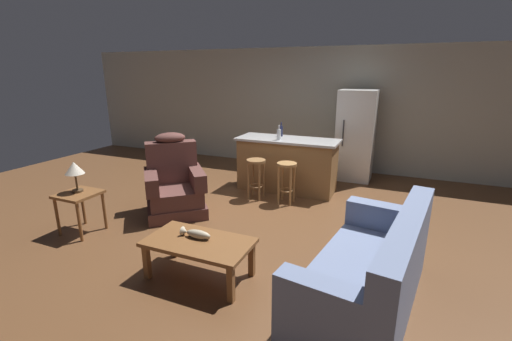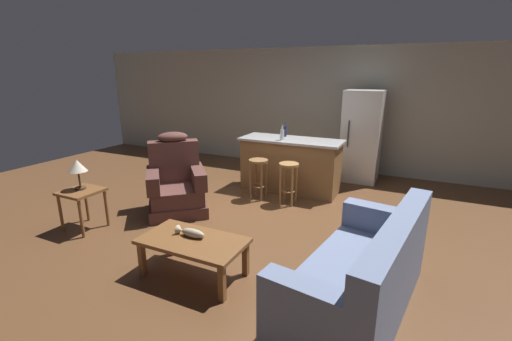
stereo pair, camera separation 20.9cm
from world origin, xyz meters
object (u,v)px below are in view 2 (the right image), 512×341
fish_figurine (190,233)px  bottle_short_amber (282,134)px  recliner_near_lamp (176,184)px  kitchen_island (290,165)px  couch (362,277)px  bar_stool_left (258,172)px  table_lamp (77,167)px  end_table (82,197)px  bar_stool_right (289,176)px  bottle_tall_green (285,131)px  coffee_table (193,244)px  refrigerator (362,136)px

fish_figurine → bottle_short_amber: bearing=91.9°
recliner_near_lamp → bottle_short_amber: 1.98m
kitchen_island → fish_figurine: bearing=-90.3°
couch → bar_stool_left: (-2.06, 2.20, 0.13)m
table_lamp → recliner_near_lamp: bearing=54.3°
recliner_near_lamp → end_table: (-0.72, -1.08, 0.04)m
recliner_near_lamp → bar_stool_right: bearing=83.6°
bar_stool_left → bottle_tall_green: bottle_tall_green is taller
coffee_table → bottle_short_amber: bearing=93.1°
bottle_tall_green → couch: bearing=-57.6°
coffee_table → couch: 1.69m
recliner_near_lamp → bar_stool_right: size_ratio=1.76×
recliner_near_lamp → bar_stool_right: (1.46, 1.02, 0.05)m
kitchen_island → refrigerator: bearing=49.8°
fish_figurine → couch: (1.74, 0.14, -0.12)m
couch → kitchen_island: (-1.72, 2.83, 0.14)m
fish_figurine → bar_stool_right: bearing=84.6°
bottle_short_amber → table_lamp: bearing=-126.7°
couch → coffee_table: bearing=14.9°
bar_stool_right → bottle_tall_green: 1.06m
kitchen_island → refrigerator: size_ratio=1.02×
kitchen_island → bar_stool_left: bearing=-118.2°
refrigerator → bottle_short_amber: size_ratio=6.84×
bar_stool_left → refrigerator: refrigerator is taller
fish_figurine → bottle_short_amber: size_ratio=1.32×
refrigerator → bottle_short_amber: (-1.12, -1.36, 0.17)m
couch → bar_stool_right: bearing=-46.8°
couch → recliner_near_lamp: size_ratio=1.67×
end_table → kitchen_island: 3.38m
table_lamp → bar_stool_right: size_ratio=0.60×
kitchen_island → bottle_tall_green: size_ratio=6.87×
table_lamp → bottle_short_amber: bottle_short_amber is taller
fish_figurine → couch: size_ratio=0.17×
recliner_near_lamp → end_table: recliner_near_lamp is taller
recliner_near_lamp → kitchen_island: 2.08m
table_lamp → bar_stool_left: table_lamp is taller
bar_stool_right → table_lamp: bearing=-136.8°
bottle_tall_green → bottle_short_amber: size_ratio=1.02×
fish_figurine → recliner_near_lamp: bearing=133.1°
recliner_near_lamp → refrigerator: (2.27, 2.85, 0.46)m
kitchen_island → bar_stool_right: 0.66m
end_table → bar_stool_right: bearing=44.1°
end_table → table_lamp: (-0.04, 0.03, 0.41)m
recliner_near_lamp → refrigerator: size_ratio=0.68×
end_table → bar_stool_right: bar_stool_right is taller
table_lamp → refrigerator: size_ratio=0.23×
recliner_near_lamp → fish_figurine: bearing=1.6°
coffee_table → bar_stool_left: (-0.38, 2.39, 0.11)m
coffee_table → kitchen_island: 3.02m
bar_stool_left → coffee_table: bearing=-80.9°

